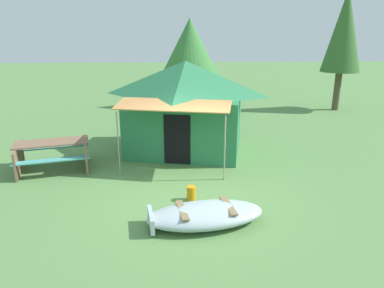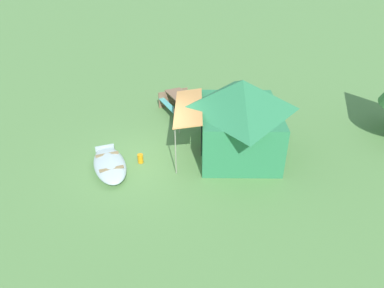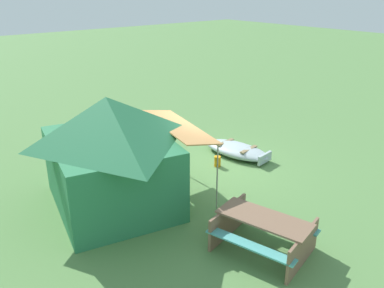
# 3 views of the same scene
# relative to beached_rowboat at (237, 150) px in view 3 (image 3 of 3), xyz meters

# --- Properties ---
(ground_plane) EXTENTS (80.00, 80.00, 0.00)m
(ground_plane) POSITION_rel_beached_rowboat_xyz_m (-0.20, 1.43, -0.20)
(ground_plane) COLOR #588547
(beached_rowboat) EXTENTS (2.48, 1.41, 0.39)m
(beached_rowboat) POSITION_rel_beached_rowboat_xyz_m (0.00, 0.00, 0.00)
(beached_rowboat) COLOR #A6B6BC
(beached_rowboat) RESTS_ON ground_plane
(canvas_cabin_tent) EXTENTS (4.20, 4.43, 2.85)m
(canvas_cabin_tent) POSITION_rel_beached_rowboat_xyz_m (-0.18, 4.71, 1.27)
(canvas_cabin_tent) COLOR #2C7A4D
(canvas_cabin_tent) RESTS_ON ground_plane
(picnic_table) EXTENTS (2.25, 1.91, 0.80)m
(picnic_table) POSITION_rel_beached_rowboat_xyz_m (-3.94, 3.25, 0.30)
(picnic_table) COLOR #805F48
(picnic_table) RESTS_ON ground_plane
(cooler_box) EXTENTS (0.61, 0.65, 0.37)m
(cooler_box) POSITION_rel_beached_rowboat_xyz_m (-0.63, 3.78, -0.02)
(cooler_box) COLOR #2B856A
(cooler_box) RESTS_ON ground_plane
(fuel_can) EXTENTS (0.24, 0.24, 0.33)m
(fuel_can) POSITION_rel_beached_rowboat_xyz_m (-0.21, 1.08, -0.04)
(fuel_can) COLOR orange
(fuel_can) RESTS_ON ground_plane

